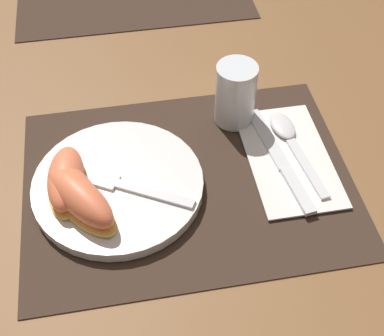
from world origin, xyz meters
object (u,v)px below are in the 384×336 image
fork (122,185)px  knife (281,161)px  juice_glass (235,97)px  citrus_wedge_0 (66,182)px  spoon (289,136)px  citrus_wedge_2 (80,199)px  plate (118,187)px  citrus_wedge_1 (75,192)px

fork → knife: bearing=3.8°
juice_glass → citrus_wedge_0: size_ratio=0.85×
spoon → citrus_wedge_0: size_ratio=1.51×
knife → citrus_wedge_2: (-0.28, -0.04, 0.03)m
juice_glass → spoon: juice_glass is taller
spoon → citrus_wedge_0: 0.33m
plate → citrus_wedge_1: citrus_wedge_1 is taller
citrus_wedge_2 → plate: bearing=35.7°
citrus_wedge_1 → citrus_wedge_2: bearing=-65.0°
fork → citrus_wedge_0: 0.07m
plate → knife: 0.23m
citrus_wedge_1 → citrus_wedge_0: bearing=120.3°
knife → plate: bearing=-177.8°
knife → citrus_wedge_1: 0.29m
spoon → knife: bearing=-119.5°
knife → citrus_wedge_2: size_ratio=1.56×
fork → citrus_wedge_1: bearing=-165.9°
knife → citrus_wedge_0: 0.30m
citrus_wedge_0 → knife: bearing=2.1°
citrus_wedge_0 → citrus_wedge_1: bearing=-59.7°
spoon → citrus_wedge_2: citrus_wedge_2 is taller
knife → spoon: size_ratio=1.19×
juice_glass → citrus_wedge_2: size_ratio=0.74×
juice_glass → knife: 0.12m
knife → fork: bearing=-176.2°
fork → citrus_wedge_1: size_ratio=1.51×
juice_glass → knife: (0.05, -0.10, -0.04)m
citrus_wedge_0 → citrus_wedge_2: size_ratio=0.87×
spoon → citrus_wedge_1: 0.32m
fork → juice_glass: bearing=33.1°
citrus_wedge_0 → citrus_wedge_1: citrus_wedge_1 is taller
knife → citrus_wedge_0: citrus_wedge_0 is taller
plate → citrus_wedge_2: 0.07m
plate → fork: size_ratio=1.42×
juice_glass → fork: 0.22m
knife → spoon: spoon is taller
fork → citrus_wedge_1: 0.06m
plate → spoon: bearing=11.6°
spoon → citrus_wedge_1: (-0.31, -0.07, 0.03)m
plate → citrus_wedge_0: bearing=-178.5°
plate → citrus_wedge_2: (-0.05, -0.03, 0.03)m
juice_glass → spoon: size_ratio=0.56×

